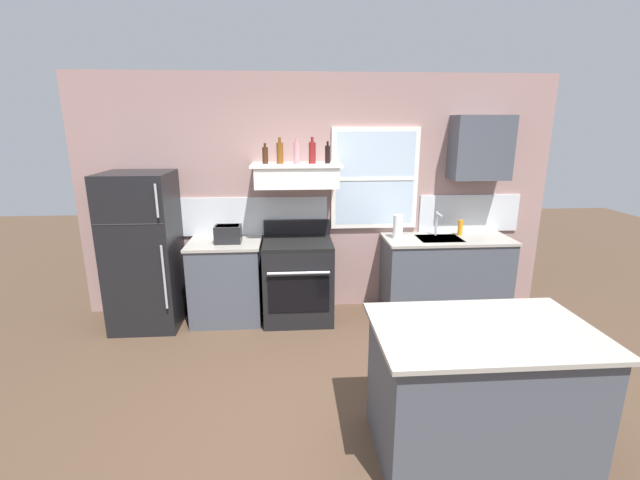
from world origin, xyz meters
The scene contains 18 objects.
ground_plane centered at (0.00, 0.00, 0.00)m, with size 16.00×16.00×0.00m, color #4C3828.
back_wall centered at (0.03, 2.23, 1.35)m, with size 5.40×0.11×2.70m.
refrigerator centered at (-1.90, 1.84, 0.84)m, with size 0.70×0.72×1.68m.
counter_left_of_stove centered at (-1.05, 1.90, 0.46)m, with size 0.79×0.63×0.91m.
toaster centered at (-1.00, 1.87, 1.01)m, with size 0.30×0.20×0.19m.
stove_range centered at (-0.25, 1.86, 0.46)m, with size 0.76×0.69×1.09m.
range_hood_shelf centered at (-0.25, 1.96, 1.62)m, with size 0.96×0.52×0.24m.
bottle_brown_stout centered at (-0.58, 1.98, 1.84)m, with size 0.06×0.06×0.22m.
bottle_amber_wine centered at (-0.42, 1.97, 1.86)m, with size 0.07×0.07×0.27m.
bottle_rose_pink centered at (-0.24, 1.94, 1.86)m, with size 0.07×0.07×0.27m.
bottle_red_label_wine centered at (-0.08, 1.96, 1.86)m, with size 0.07×0.07×0.28m.
bottle_balsamic_dark centered at (0.09, 1.97, 1.84)m, with size 0.06×0.06×0.23m.
counter_right_with_sink centered at (1.45, 1.90, 0.46)m, with size 1.43×0.63×0.91m.
sink_faucet centered at (1.35, 2.00, 1.08)m, with size 0.03×0.17×0.28m.
paper_towel_roll centered at (0.87, 1.90, 1.04)m, with size 0.11×0.11×0.27m, color white.
dish_soap_bottle centered at (1.63, 2.00, 1.00)m, with size 0.06×0.06×0.18m, color orange.
kitchen_island centered at (0.89, -0.31, 0.46)m, with size 1.40×0.90×0.91m.
upper_cabinet_right centered at (1.80, 2.04, 1.90)m, with size 0.64×0.32×0.70m.
Camera 1 is at (-0.33, -2.73, 2.16)m, focal length 24.32 mm.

